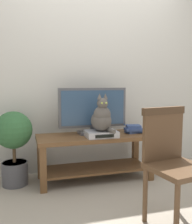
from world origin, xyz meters
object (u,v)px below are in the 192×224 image
media_box (101,134)px  tv_stand (95,149)px  tv (93,110)px  book_stack (134,129)px  potted_plant (14,140)px  wooden_chair (172,157)px  cat (102,118)px

media_box → tv_stand: bearing=110.5°
tv → book_stack: 0.55m
tv_stand → tv: bearing=90.0°
tv_stand → media_box: media_box is taller
tv → potted_plant: 0.95m
tv → wooden_chair: (0.33, -1.16, -0.26)m
tv_stand → book_stack: bearing=-0.7°
tv → potted_plant: tv is taller
tv → cat: size_ratio=1.92×
tv → cat: tv is taller
potted_plant → tv: bearing=0.3°
media_box → cat: cat is taller
tv_stand → book_stack: (0.49, -0.01, 0.21)m
tv_stand → potted_plant: potted_plant is taller
media_box → book_stack: size_ratio=1.52×
cat → wooden_chair: size_ratio=0.45×
tv → media_box: size_ratio=2.33×
wooden_chair → potted_plant: size_ratio=1.14×
media_box → book_stack: (0.45, 0.11, 0.01)m
potted_plant → book_stack: bearing=-3.7°
wooden_chair → media_box: bearing=106.7°
tv_stand → potted_plant: 0.92m
cat → wooden_chair: cat is taller
tv_stand → cat: cat is taller
cat → book_stack: size_ratio=1.84×
book_stack → potted_plant: potted_plant is taller
book_stack → potted_plant: 1.39m
tv_stand → cat: bearing=-71.3°
tv_stand → cat: size_ratio=3.14×
cat → potted_plant: (-0.95, 0.21, -0.25)m
book_stack → potted_plant: bearing=176.3°
tv → tv_stand: bearing=-90.0°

